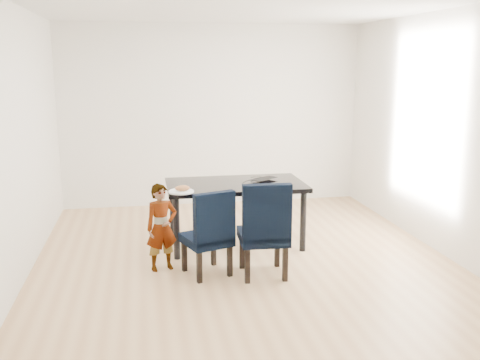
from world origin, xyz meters
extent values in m
cube|color=tan|center=(0.00, 0.00, -0.01)|extent=(4.50, 5.00, 0.01)
cube|color=white|center=(0.00, 0.00, 2.71)|extent=(4.50, 5.00, 0.01)
cube|color=white|center=(0.00, 2.50, 1.35)|extent=(4.50, 0.01, 2.70)
cube|color=silver|center=(0.00, -2.50, 1.35)|extent=(4.50, 0.01, 2.70)
cube|color=silver|center=(-2.25, 0.00, 1.35)|extent=(0.01, 5.00, 2.70)
cube|color=white|center=(2.25, 0.00, 1.35)|extent=(0.01, 5.00, 2.70)
cube|color=black|center=(0.00, 0.50, 0.38)|extent=(1.60, 0.90, 0.75)
cube|color=black|center=(-0.45, -0.35, 0.45)|extent=(0.56, 0.57, 0.90)
cube|color=black|center=(0.11, -0.48, 0.50)|extent=(0.50, 0.52, 0.99)
imported|color=#F44914|center=(-0.89, -0.15, 0.46)|extent=(0.38, 0.31, 0.92)
cylinder|color=white|center=(-0.66, 0.15, 0.76)|extent=(0.32, 0.32, 0.02)
ellipsoid|color=#A06439|center=(-0.64, 0.14, 0.80)|extent=(0.17, 0.11, 0.06)
imported|color=black|center=(0.32, 0.61, 0.76)|extent=(0.43, 0.40, 0.03)
torus|color=black|center=(0.20, 0.31, 0.75)|extent=(0.20, 0.20, 0.01)
camera|label=1|loc=(-1.04, -5.51, 2.11)|focal=40.00mm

